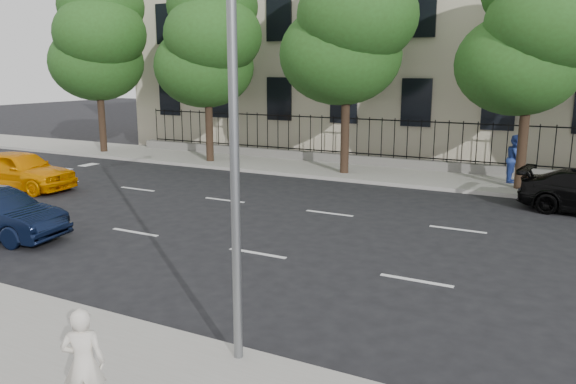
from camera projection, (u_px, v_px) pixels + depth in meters
name	position (u px, v px, depth m)	size (l,w,h in m)	color
ground	(197.00, 287.00, 11.81)	(120.00, 120.00, 0.00)	black
near_sidewalk	(35.00, 373.00, 8.33)	(60.00, 4.00, 0.15)	gray
far_sidewalk	(395.00, 175.00, 23.92)	(60.00, 4.00, 0.15)	gray
lane_markings	(298.00, 231.00, 15.93)	(49.60, 4.62, 0.01)	silver
iron_fence	(406.00, 157.00, 25.27)	(30.00, 0.50, 2.20)	slate
street_light	(252.00, 22.00, 8.05)	(0.25, 3.32, 8.05)	slate
tree_a	(99.00, 37.00, 29.29)	(5.71, 5.31, 9.39)	#382619
tree_b	(209.00, 40.00, 26.19)	(5.53, 5.12, 8.97)	#382619
tree_c	(350.00, 21.00, 22.90)	(5.89, 5.50, 9.80)	#382619
tree_d	(534.00, 31.00, 19.86)	(5.34, 4.94, 8.84)	#382619
yellow_taxi	(20.00, 170.00, 21.26)	(1.78, 4.43, 1.51)	orange
woman_near	(84.00, 363.00, 7.02)	(0.53, 0.35, 1.47)	silver
pedestrian_far	(516.00, 159.00, 21.87)	(0.91, 0.71, 1.87)	navy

